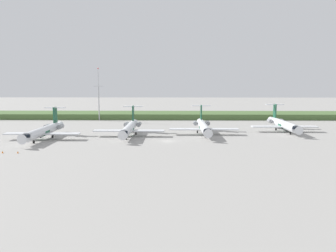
# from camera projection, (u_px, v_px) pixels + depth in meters

# --- Properties ---
(ground_plane) EXTENTS (500.00, 500.00, 0.00)m
(ground_plane) POSITION_uv_depth(u_px,v_px,m) (169.00, 128.00, 130.53)
(ground_plane) COLOR #9E9B96
(grass_berm) EXTENTS (320.00, 20.00, 2.61)m
(grass_berm) POSITION_uv_depth(u_px,v_px,m) (170.00, 115.00, 165.27)
(grass_berm) COLOR #4C6B38
(grass_berm) RESTS_ON ground
(regional_jet_nearest) EXTENTS (22.81, 31.00, 9.00)m
(regional_jet_nearest) POSITION_uv_depth(u_px,v_px,m) (44.00, 131.00, 104.61)
(regional_jet_nearest) COLOR silver
(regional_jet_nearest) RESTS_ON ground
(regional_jet_second) EXTENTS (22.81, 31.00, 9.00)m
(regional_jet_second) POSITION_uv_depth(u_px,v_px,m) (130.00, 128.00, 110.82)
(regional_jet_second) COLOR silver
(regional_jet_second) RESTS_ON ground
(regional_jet_third) EXTENTS (22.81, 31.00, 9.00)m
(regional_jet_third) POSITION_uv_depth(u_px,v_px,m) (204.00, 126.00, 114.34)
(regional_jet_third) COLOR silver
(regional_jet_third) RESTS_ON ground
(regional_jet_fourth) EXTENTS (22.81, 31.00, 9.00)m
(regional_jet_fourth) POSITION_uv_depth(u_px,v_px,m) (283.00, 124.00, 120.81)
(regional_jet_fourth) COLOR silver
(regional_jet_fourth) RESTS_ON ground
(antenna_mast) EXTENTS (4.40, 0.50, 23.63)m
(antenna_mast) POSITION_uv_depth(u_px,v_px,m) (99.00, 99.00, 154.12)
(antenna_mast) COLOR #B2B2B7
(antenna_mast) RESTS_ON ground
(safety_cone_front_marker) EXTENTS (0.44, 0.44, 0.55)m
(safety_cone_front_marker) POSITION_uv_depth(u_px,v_px,m) (2.00, 152.00, 83.82)
(safety_cone_front_marker) COLOR orange
(safety_cone_front_marker) RESTS_ON ground
(safety_cone_mid_marker) EXTENTS (0.44, 0.44, 0.55)m
(safety_cone_mid_marker) POSITION_uv_depth(u_px,v_px,m) (18.00, 152.00, 83.70)
(safety_cone_mid_marker) COLOR orange
(safety_cone_mid_marker) RESTS_ON ground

